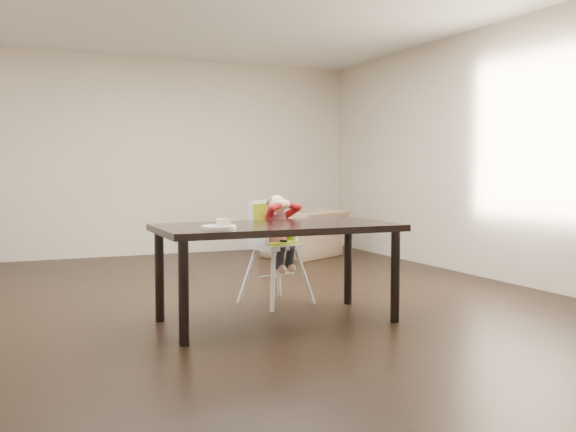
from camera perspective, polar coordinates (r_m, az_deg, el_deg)
name	(u,v)px	position (r m, az deg, el deg)	size (l,w,h in m)	color
ground	(224,302)	(5.71, -5.69, -7.64)	(7.00, 7.00, 0.00)	black
room_walls	(223,89)	(5.64, -5.82, 11.16)	(6.02, 7.02, 2.71)	beige
dining_table	(277,235)	(4.86, -0.98, -1.67)	(1.80, 0.90, 0.75)	black
high_chair	(274,227)	(5.56, -1.23, -1.00)	(0.49, 0.49, 0.95)	white
plate	(220,225)	(4.48, -6.08, -0.84)	(0.30, 0.30, 0.07)	white
armchair	(304,225)	(8.62, 1.47, -0.83)	(0.97, 0.63, 0.85)	#9D8164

